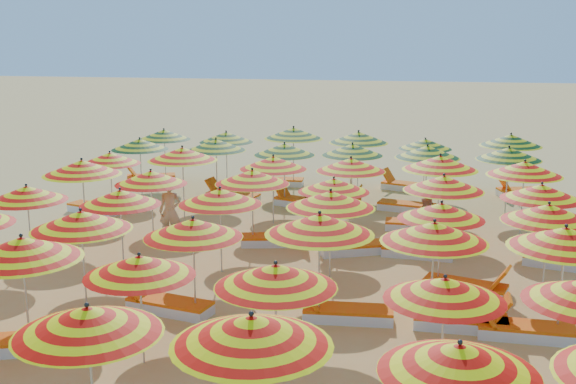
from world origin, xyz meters
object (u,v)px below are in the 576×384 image
object	(u,v)px
umbrella_26	(252,177)
lounger_20	(278,181)
umbrella_28	(444,183)
umbrella_45	(358,137)
umbrella_36	(140,144)
lounger_4	(168,304)
lounger_13	(96,208)
beachgoer_a	(170,211)
lounger_18	(408,206)
umbrella_47	(511,140)
lounger_5	(346,313)
lounger_8	(467,287)
lounger_16	(300,202)
umbrella_24	(82,167)
lounger_14	(419,225)
umbrella_23	(549,213)
lounger_21	(406,186)
lounger_12	(564,261)
umbrella_25	(151,178)
lounger_15	(232,196)
umbrella_3	(251,331)
umbrella_13	(81,220)
lounger_9	(276,239)
lounger_19	(150,178)
umbrella_4	(459,359)
umbrella_37	(216,145)
umbrella_10	(445,289)
umbrella_18	(27,194)
umbrella_40	(427,152)
umbrella_41	(509,154)
umbrella_35	(525,169)
lounger_17	(335,202)
umbrella_39	(352,150)
umbrella_2	(88,321)
umbrella_14	(193,228)
umbrella_9	(276,276)
umbrella_42	(164,135)
umbrella_31	(182,154)
umbrella_33	(351,165)
umbrella_46	(425,144)
lounger_7	(523,330)
umbrella_15	(320,224)
lounger_11	(420,251)
lounger_22	(522,192)
umbrella_29	(541,192)
umbrella_22	(441,211)
umbrella_34	(440,163)
umbrella_38	(284,149)
umbrella_8	(139,266)
lounger_10	(352,248)
beachgoer_b	(425,223)
umbrella_20	(220,197)
umbrella_44	(294,133)

from	to	relation	value
umbrella_26	lounger_20	size ratio (longest dim) A/B	1.14
umbrella_28	umbrella_45	world-z (taller)	umbrella_45
umbrella_36	umbrella_45	size ratio (longest dim) A/B	0.82
lounger_4	lounger_13	bearing A→B (deg)	-42.28
beachgoer_a	lounger_18	bearing A→B (deg)	28.56
umbrella_47	lounger_5	distance (m)	12.06
lounger_8	lounger_16	bearing A→B (deg)	141.49
umbrella_24	lounger_14	distance (m)	9.13
umbrella_23	lounger_21	size ratio (longest dim) A/B	1.23
lounger_12	umbrella_25	bearing A→B (deg)	-165.56
lounger_15	lounger_20	xyz separation A→B (m)	(1.00, 2.54, 0.00)
umbrella_3	umbrella_13	world-z (taller)	umbrella_3
lounger_9	lounger_19	xyz separation A→B (m)	(-5.99, 6.76, 0.00)
umbrella_4	lounger_8	world-z (taller)	umbrella_4
umbrella_37	umbrella_10	bearing A→B (deg)	-59.68
umbrella_18	lounger_14	distance (m)	10.17
lounger_18	umbrella_40	bearing A→B (deg)	21.84
umbrella_41	umbrella_35	bearing A→B (deg)	-87.31
lounger_12	beachgoer_a	size ratio (longest dim) A/B	1.15
umbrella_41	umbrella_25	bearing A→B (deg)	-152.80
lounger_8	lounger_17	size ratio (longest dim) A/B	1.04
umbrella_18	umbrella_39	size ratio (longest dim) A/B	1.12
umbrella_2	umbrella_14	bearing A→B (deg)	90.69
umbrella_3	umbrella_47	distance (m)	16.84
umbrella_23	umbrella_36	world-z (taller)	umbrella_23
umbrella_9	lounger_8	bearing A→B (deg)	54.88
umbrella_42	lounger_17	xyz separation A→B (m)	(6.39, -2.44, -1.58)
umbrella_31	umbrella_33	bearing A→B (deg)	-3.19
lounger_8	umbrella_14	bearing A→B (deg)	-140.68
umbrella_46	lounger_7	world-z (taller)	umbrella_46
umbrella_15	lounger_21	size ratio (longest dim) A/B	1.24
lounger_11	lounger_18	world-z (taller)	same
umbrella_2	lounger_22	xyz separation A→B (m)	(7.50, 16.23, -1.65)
lounger_15	umbrella_29	bearing A→B (deg)	162.33
umbrella_15	umbrella_40	bearing A→B (deg)	77.26
umbrella_28	umbrella_24	bearing A→B (deg)	-179.12
umbrella_15	lounger_13	xyz separation A→B (m)	(-7.72, 6.87, -1.75)
umbrella_22	lounger_22	distance (m)	9.85
umbrella_34	umbrella_36	xyz separation A→B (m)	(-9.53, 2.54, -0.17)
umbrella_13	lounger_13	distance (m)	7.96
umbrella_33	umbrella_47	world-z (taller)	umbrella_47
lounger_13	lounger_15	xyz separation A→B (m)	(3.62, 2.26, 0.00)
umbrella_38	umbrella_4	bearing A→B (deg)	-71.45
umbrella_8	lounger_19	bearing A→B (deg)	110.54
lounger_10	lounger_13	bearing A→B (deg)	-40.53
beachgoer_b	umbrella_38	bearing A→B (deg)	-117.15
umbrella_20	umbrella_33	size ratio (longest dim) A/B	1.07
umbrella_44	beachgoer_a	distance (m)	7.32
umbrella_24	umbrella_41	bearing A→B (deg)	22.87
umbrella_29	lounger_19	distance (m)	14.31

